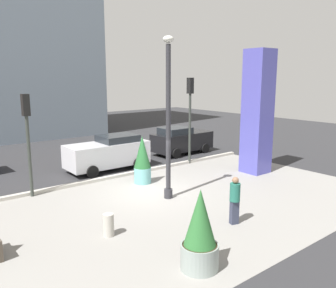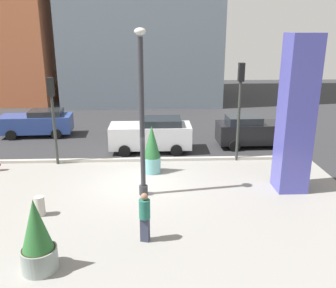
# 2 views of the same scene
# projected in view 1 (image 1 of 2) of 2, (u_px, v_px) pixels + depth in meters

# --- Properties ---
(ground_plane) EXTENTS (60.00, 60.00, 0.00)m
(ground_plane) POSITION_uv_depth(u_px,v_px,m) (106.00, 174.00, 18.60)
(ground_plane) COLOR #2D2D30
(plaza_pavement) EXTENTS (18.00, 10.00, 0.02)m
(plaza_pavement) POSITION_uv_depth(u_px,v_px,m) (180.00, 206.00, 14.00)
(plaza_pavement) COLOR gray
(plaza_pavement) RESTS_ON ground_plane
(curb_strip) EXTENTS (18.00, 0.24, 0.16)m
(curb_strip) POSITION_uv_depth(u_px,v_px,m) (115.00, 177.00, 17.91)
(curb_strip) COLOR #B7B2A8
(curb_strip) RESTS_ON ground_plane
(lamp_post) EXTENTS (0.44, 0.44, 6.67)m
(lamp_post) POSITION_uv_depth(u_px,v_px,m) (168.00, 122.00, 14.36)
(lamp_post) COLOR #2D2D33
(lamp_post) RESTS_ON ground_plane
(art_pillar_blue) EXTENTS (1.23, 1.23, 6.49)m
(art_pillar_blue) POSITION_uv_depth(u_px,v_px,m) (257.00, 112.00, 18.45)
(art_pillar_blue) COLOR #4C4CAD
(art_pillar_blue) RESTS_ON ground_plane
(potted_plant_curbside) EXTENTS (0.82, 0.82, 2.34)m
(potted_plant_curbside) POSITION_uv_depth(u_px,v_px,m) (142.00, 160.00, 16.86)
(potted_plant_curbside) COLOR #6BB2B2
(potted_plant_curbside) RESTS_ON ground_plane
(potted_plant_mid_plaza) EXTENTS (1.03, 1.03, 2.24)m
(potted_plant_mid_plaza) POSITION_uv_depth(u_px,v_px,m) (200.00, 233.00, 9.26)
(potted_plant_mid_plaza) COLOR gray
(potted_plant_mid_plaza) RESTS_ON ground_plane
(concrete_bollard) EXTENTS (0.36, 0.36, 0.75)m
(concrete_bollard) POSITION_uv_depth(u_px,v_px,m) (108.00, 225.00, 11.33)
(concrete_bollard) COLOR #B2ADA3
(concrete_bollard) RESTS_ON ground_plane
(traffic_light_corner) EXTENTS (0.28, 0.42, 5.04)m
(traffic_light_corner) POSITION_uv_depth(u_px,v_px,m) (190.00, 107.00, 20.34)
(traffic_light_corner) COLOR #333833
(traffic_light_corner) RESTS_ON ground_plane
(traffic_light_far_side) EXTENTS (0.28, 0.42, 4.39)m
(traffic_light_far_side) POSITION_uv_depth(u_px,v_px,m) (27.00, 128.00, 14.62)
(traffic_light_far_side) COLOR #333833
(traffic_light_far_side) RESTS_ON ground_plane
(car_intersection) EXTENTS (4.53, 2.10, 1.89)m
(car_intersection) POSITION_uv_depth(u_px,v_px,m) (108.00, 153.00, 19.42)
(car_intersection) COLOR silver
(car_intersection) RESTS_ON ground_plane
(car_curb_east) EXTENTS (4.24, 2.04, 1.82)m
(car_curb_east) POSITION_uv_depth(u_px,v_px,m) (181.00, 140.00, 23.50)
(car_curb_east) COLOR black
(car_curb_east) RESTS_ON ground_plane
(pedestrian_by_curb) EXTENTS (0.45, 0.45, 1.71)m
(pedestrian_by_curb) POSITION_uv_depth(u_px,v_px,m) (235.00, 198.00, 12.16)
(pedestrian_by_curb) COLOR #33384C
(pedestrian_by_curb) RESTS_ON ground_plane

